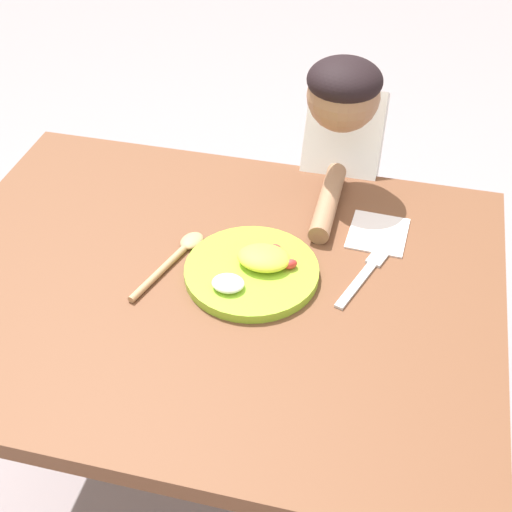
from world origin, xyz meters
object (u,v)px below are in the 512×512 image
(plate, at_px, (253,270))
(spoon, at_px, (176,256))
(fork, at_px, (365,274))
(person, at_px, (338,209))

(plate, bearing_deg, spoon, 176.12)
(plate, height_order, fork, plate)
(person, bearing_deg, fork, 104.27)
(plate, height_order, person, person)
(spoon, bearing_deg, plate, -77.19)
(spoon, bearing_deg, person, -13.53)
(plate, distance_m, spoon, 0.16)
(plate, xyz_separation_m, fork, (0.21, 0.05, -0.01))
(plate, xyz_separation_m, spoon, (-0.16, 0.01, -0.01))
(plate, xyz_separation_m, person, (0.10, 0.46, -0.17))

